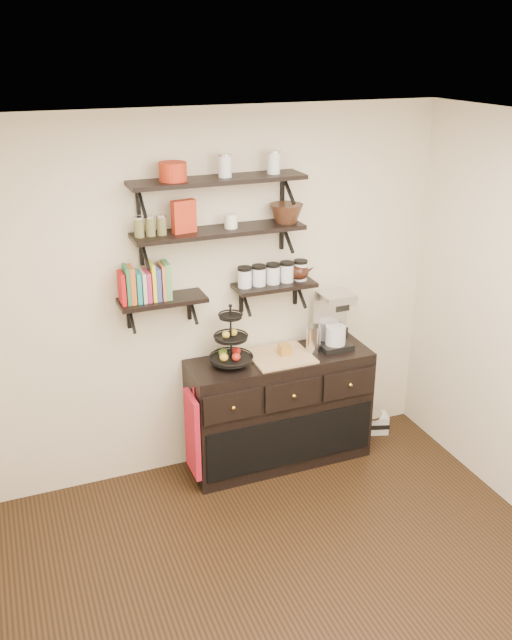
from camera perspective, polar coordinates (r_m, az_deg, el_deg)
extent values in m
plane|color=black|center=(4.32, 4.95, -23.27)|extent=(3.50, 3.50, 0.00)
cube|color=white|center=(3.05, 6.69, 14.96)|extent=(3.50, 3.50, 0.02)
cube|color=beige|center=(4.96, -3.49, 1.87)|extent=(3.50, 0.02, 2.70)
cube|color=black|center=(4.59, -3.21, 11.70)|extent=(1.20, 0.27, 0.03)
cube|color=black|center=(4.60, -9.92, 9.95)|extent=(0.02, 0.03, 0.20)
cube|color=black|center=(4.91, 2.22, 11.05)|extent=(0.02, 0.03, 0.20)
cube|color=black|center=(4.67, -3.12, 7.48)|extent=(1.20, 0.27, 0.03)
cube|color=black|center=(4.68, -9.63, 5.77)|extent=(0.02, 0.03, 0.20)
cube|color=black|center=(4.99, 2.16, 7.11)|extent=(0.02, 0.03, 0.20)
cube|color=black|center=(4.71, -7.89, 1.66)|extent=(0.60, 0.25, 0.03)
cube|color=black|center=(4.81, -10.68, 0.46)|extent=(0.02, 0.03, 0.20)
cube|color=black|center=(4.90, -5.65, 1.17)|extent=(0.03, 0.03, 0.20)
cube|color=black|center=(4.96, 1.56, 2.95)|extent=(0.60, 0.25, 0.03)
cube|color=black|center=(5.01, -1.26, 1.79)|extent=(0.03, 0.03, 0.20)
cube|color=black|center=(5.17, 3.31, 2.42)|extent=(0.02, 0.03, 0.20)
cube|color=#B01217|center=(4.62, -11.08, 2.58)|extent=(0.02, 0.15, 0.20)
cube|color=#2B6C40|center=(4.62, -10.70, 2.87)|extent=(0.03, 0.15, 0.24)
cube|color=#BE5B20|center=(4.64, -10.22, 2.75)|extent=(0.04, 0.15, 0.21)
cube|color=teal|center=(4.64, -9.80, 3.05)|extent=(0.03, 0.15, 0.25)
cube|color=beige|center=(4.65, -9.38, 2.93)|extent=(0.03, 0.15, 0.22)
cube|color=#AA2561|center=(4.65, -8.92, 3.22)|extent=(0.04, 0.15, 0.26)
cube|color=yellow|center=(4.66, -8.45, 3.11)|extent=(0.03, 0.15, 0.23)
cube|color=#324490|center=(4.67, -8.02, 2.99)|extent=(0.03, 0.15, 0.20)
cube|color=#C57340|center=(4.68, -7.54, 3.29)|extent=(0.04, 0.15, 0.24)
cube|color=#529957|center=(4.69, -7.07, 3.18)|extent=(0.03, 0.15, 0.21)
cylinder|color=silver|center=(4.85, -0.96, 3.52)|extent=(0.10, 0.10, 0.13)
cylinder|color=silver|center=(4.89, 0.25, 3.68)|extent=(0.10, 0.10, 0.13)
cylinder|color=silver|center=(4.93, 1.44, 3.83)|extent=(0.10, 0.10, 0.13)
cylinder|color=silver|center=(4.97, 2.61, 3.97)|extent=(0.10, 0.10, 0.13)
cylinder|color=silver|center=(5.02, 3.76, 4.12)|extent=(0.10, 0.10, 0.13)
cube|color=black|center=(5.28, 1.99, -7.55)|extent=(1.40, 0.45, 0.90)
cube|color=tan|center=(5.07, 2.05, -3.06)|extent=(0.45, 0.41, 0.02)
sphere|color=gold|center=(4.80, -1.91, -7.41)|extent=(0.04, 0.04, 0.04)
sphere|color=gold|center=(4.96, 3.21, -6.41)|extent=(0.04, 0.04, 0.04)
sphere|color=gold|center=(5.15, 7.95, -5.43)|extent=(0.04, 0.04, 0.04)
cylinder|color=black|center=(4.84, -2.13, -1.43)|extent=(0.01, 0.01, 0.46)
cylinder|color=black|center=(4.92, -2.10, -3.28)|extent=(0.31, 0.31, 0.01)
cylinder|color=black|center=(4.85, -2.13, -1.53)|extent=(0.24, 0.24, 0.02)
cylinder|color=black|center=(4.78, -2.16, 0.28)|extent=(0.17, 0.17, 0.02)
sphere|color=#B21914|center=(4.95, -1.65, -2.63)|extent=(0.06, 0.06, 0.06)
sphere|color=gold|center=(4.82, -2.55, -1.24)|extent=(0.06, 0.06, 0.06)
cube|color=#9E6B24|center=(5.06, 2.40, -2.51)|extent=(0.08, 0.08, 0.08)
cube|color=black|center=(5.24, 6.55, -2.12)|extent=(0.25, 0.23, 0.04)
cube|color=silver|center=(5.23, 6.25, 0.09)|extent=(0.25, 0.10, 0.38)
cube|color=silver|center=(5.09, 6.74, 1.86)|extent=(0.25, 0.23, 0.08)
cylinder|color=silver|center=(5.19, 6.71, -1.27)|extent=(0.16, 0.16, 0.14)
cylinder|color=silver|center=(5.11, 4.85, -1.64)|extent=(0.11, 0.11, 0.22)
cube|color=maroon|center=(4.99, -5.37, -9.58)|extent=(0.04, 0.27, 0.63)
cube|color=silver|center=(5.90, 9.52, -8.55)|extent=(0.33, 0.24, 0.16)
cylinder|color=silver|center=(5.85, 9.57, -7.79)|extent=(0.25, 0.25, 0.02)
cube|color=black|center=(5.84, 9.92, -8.92)|extent=(0.25, 0.09, 0.04)
cube|color=#B02B14|center=(4.57, -6.09, 8.67)|extent=(0.17, 0.08, 0.22)
cylinder|color=white|center=(4.68, -2.13, 8.33)|extent=(0.09, 0.09, 0.10)
cylinder|color=#B02B14|center=(4.49, -7.01, 12.30)|extent=(0.18, 0.18, 0.12)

